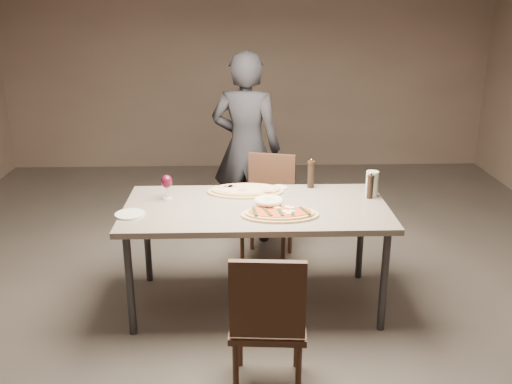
{
  "coord_description": "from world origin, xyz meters",
  "views": [
    {
      "loc": [
        -0.11,
        -3.64,
        2.12
      ],
      "look_at": [
        0.0,
        0.0,
        0.85
      ],
      "focal_mm": 40.0,
      "sensor_mm": 36.0,
      "label": 1
    }
  ],
  "objects_px": {
    "carafe": "(372,184)",
    "chair_near": "(268,317)",
    "zucchini_pizza": "(280,214)",
    "diner": "(246,148)",
    "pepper_mill_left": "(311,174)",
    "dining_table": "(256,214)",
    "bread_basket": "(269,202)",
    "chair_far": "(269,202)",
    "ham_pizza": "(245,190)"
  },
  "relations": [
    {
      "from": "carafe",
      "to": "chair_near",
      "type": "distance_m",
      "value": 1.46
    },
    {
      "from": "zucchini_pizza",
      "to": "chair_near",
      "type": "xyz_separation_m",
      "value": [
        -0.12,
        -0.8,
        -0.28
      ]
    },
    {
      "from": "carafe",
      "to": "diner",
      "type": "bearing_deg",
      "value": 130.64
    },
    {
      "from": "pepper_mill_left",
      "to": "dining_table",
      "type": "bearing_deg",
      "value": -137.88
    },
    {
      "from": "dining_table",
      "to": "diner",
      "type": "height_order",
      "value": "diner"
    },
    {
      "from": "bread_basket",
      "to": "carafe",
      "type": "height_order",
      "value": "carafe"
    },
    {
      "from": "chair_far",
      "to": "dining_table",
      "type": "bearing_deg",
      "value": 95.25
    },
    {
      "from": "dining_table",
      "to": "diner",
      "type": "distance_m",
      "value": 1.21
    },
    {
      "from": "dining_table",
      "to": "chair_far",
      "type": "xyz_separation_m",
      "value": [
        0.13,
        0.79,
        -0.2
      ]
    },
    {
      "from": "chair_far",
      "to": "diner",
      "type": "relative_size",
      "value": 0.52
    },
    {
      "from": "bread_basket",
      "to": "pepper_mill_left",
      "type": "relative_size",
      "value": 0.87
    },
    {
      "from": "bread_basket",
      "to": "ham_pizza",
      "type": "bearing_deg",
      "value": 114.77
    },
    {
      "from": "ham_pizza",
      "to": "chair_near",
      "type": "relative_size",
      "value": 0.64
    },
    {
      "from": "ham_pizza",
      "to": "chair_far",
      "type": "xyz_separation_m",
      "value": [
        0.2,
        0.51,
        -0.28
      ]
    },
    {
      "from": "bread_basket",
      "to": "chair_far",
      "type": "bearing_deg",
      "value": 86.56
    },
    {
      "from": "chair_far",
      "to": "bread_basket",
      "type": "bearing_deg",
      "value": 101.45
    },
    {
      "from": "zucchini_pizza",
      "to": "pepper_mill_left",
      "type": "relative_size",
      "value": 2.27
    },
    {
      "from": "diner",
      "to": "bread_basket",
      "type": "bearing_deg",
      "value": 110.21
    },
    {
      "from": "carafe",
      "to": "dining_table",
      "type": "bearing_deg",
      "value": -168.31
    },
    {
      "from": "zucchini_pizza",
      "to": "pepper_mill_left",
      "type": "height_order",
      "value": "pepper_mill_left"
    },
    {
      "from": "bread_basket",
      "to": "diner",
      "type": "height_order",
      "value": "diner"
    },
    {
      "from": "pepper_mill_left",
      "to": "chair_far",
      "type": "distance_m",
      "value": 0.62
    },
    {
      "from": "zucchini_pizza",
      "to": "ham_pizza",
      "type": "xyz_separation_m",
      "value": [
        -0.22,
        0.47,
        -0.0
      ]
    },
    {
      "from": "chair_near",
      "to": "chair_far",
      "type": "relative_size",
      "value": 1.0
    },
    {
      "from": "zucchini_pizza",
      "to": "chair_near",
      "type": "height_order",
      "value": "chair_near"
    },
    {
      "from": "carafe",
      "to": "bread_basket",
      "type": "bearing_deg",
      "value": -163.51
    },
    {
      "from": "chair_near",
      "to": "diner",
      "type": "distance_m",
      "value": 2.22
    },
    {
      "from": "chair_far",
      "to": "zucchini_pizza",
      "type": "bearing_deg",
      "value": 105.9
    },
    {
      "from": "bread_basket",
      "to": "carafe",
      "type": "bearing_deg",
      "value": 16.49
    },
    {
      "from": "ham_pizza",
      "to": "carafe",
      "type": "distance_m",
      "value": 0.91
    },
    {
      "from": "pepper_mill_left",
      "to": "chair_near",
      "type": "xyz_separation_m",
      "value": [
        -0.39,
        -1.37,
        -0.37
      ]
    },
    {
      "from": "diner",
      "to": "chair_near",
      "type": "bearing_deg",
      "value": 106.23
    },
    {
      "from": "carafe",
      "to": "chair_near",
      "type": "relative_size",
      "value": 0.21
    },
    {
      "from": "dining_table",
      "to": "pepper_mill_left",
      "type": "distance_m",
      "value": 0.59
    },
    {
      "from": "dining_table",
      "to": "chair_far",
      "type": "bearing_deg",
      "value": 80.35
    },
    {
      "from": "carafe",
      "to": "ham_pizza",
      "type": "bearing_deg",
      "value": 173.13
    },
    {
      "from": "dining_table",
      "to": "pepper_mill_left",
      "type": "relative_size",
      "value": 8.04
    },
    {
      "from": "carafe",
      "to": "chair_far",
      "type": "bearing_deg",
      "value": 138.49
    },
    {
      "from": "zucchini_pizza",
      "to": "ham_pizza",
      "type": "bearing_deg",
      "value": 111.49
    },
    {
      "from": "ham_pizza",
      "to": "diner",
      "type": "distance_m",
      "value": 0.92
    },
    {
      "from": "carafe",
      "to": "chair_near",
      "type": "bearing_deg",
      "value": -124.43
    },
    {
      "from": "carafe",
      "to": "chair_far",
      "type": "distance_m",
      "value": 0.99
    },
    {
      "from": "dining_table",
      "to": "bread_basket",
      "type": "relative_size",
      "value": 9.19
    },
    {
      "from": "ham_pizza",
      "to": "diner",
      "type": "xyz_separation_m",
      "value": [
        0.02,
        0.92,
        0.08
      ]
    },
    {
      "from": "chair_near",
      "to": "ham_pizza",
      "type": "bearing_deg",
      "value": 98.56
    },
    {
      "from": "zucchini_pizza",
      "to": "carafe",
      "type": "relative_size",
      "value": 2.75
    },
    {
      "from": "chair_near",
      "to": "pepper_mill_left",
      "type": "bearing_deg",
      "value": 78.27
    },
    {
      "from": "pepper_mill_left",
      "to": "chair_near",
      "type": "distance_m",
      "value": 1.47
    },
    {
      "from": "diner",
      "to": "chair_far",
      "type": "bearing_deg",
      "value": 128.29
    },
    {
      "from": "chair_near",
      "to": "chair_far",
      "type": "distance_m",
      "value": 1.78
    }
  ]
}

